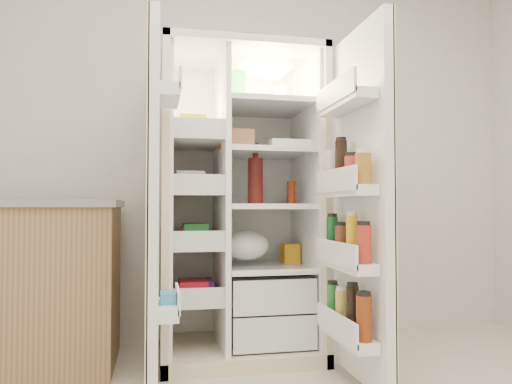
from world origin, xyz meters
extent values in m
cube|color=silver|center=(0.00, 2.00, 1.35)|extent=(4.00, 0.02, 2.70)
cube|color=beige|center=(-0.03, 1.93, 0.90)|extent=(0.92, 0.04, 1.80)
cube|color=beige|center=(-0.47, 1.60, 0.90)|extent=(0.04, 0.70, 1.80)
cube|color=beige|center=(0.41, 1.60, 0.90)|extent=(0.04, 0.70, 1.80)
cube|color=beige|center=(-0.03, 1.60, 1.78)|extent=(0.92, 0.70, 0.04)
cube|color=beige|center=(-0.03, 1.60, 0.04)|extent=(0.92, 0.70, 0.08)
cube|color=white|center=(-0.03, 1.90, 0.92)|extent=(0.84, 0.02, 1.68)
cube|color=white|center=(-0.44, 1.60, 0.92)|extent=(0.02, 0.62, 1.68)
cube|color=white|center=(0.38, 1.60, 0.92)|extent=(0.02, 0.62, 1.68)
cube|color=white|center=(-0.14, 1.60, 0.92)|extent=(0.03, 0.62, 1.68)
cube|color=white|center=(0.12, 1.58, 0.18)|extent=(0.47, 0.52, 0.19)
cube|color=white|center=(0.12, 1.58, 0.39)|extent=(0.47, 0.52, 0.19)
cube|color=#FFD18C|center=(0.12, 1.65, 1.72)|extent=(0.30, 0.30, 0.02)
cube|color=silver|center=(-0.30, 1.60, 0.35)|extent=(0.28, 0.58, 0.02)
cube|color=silver|center=(-0.30, 1.60, 0.65)|extent=(0.28, 0.58, 0.02)
cube|color=silver|center=(-0.30, 1.60, 0.95)|extent=(0.28, 0.58, 0.02)
cube|color=silver|center=(-0.30, 1.60, 1.25)|extent=(0.28, 0.58, 0.02)
cube|color=silver|center=(0.12, 1.60, 0.52)|extent=(0.49, 0.58, 0.01)
cube|color=silver|center=(0.12, 1.60, 0.88)|extent=(0.49, 0.58, 0.01)
cube|color=silver|center=(0.12, 1.60, 1.20)|extent=(0.49, 0.58, 0.02)
cube|color=silver|center=(0.12, 1.60, 1.48)|extent=(0.49, 0.58, 0.02)
cube|color=red|center=(-0.30, 1.60, 0.41)|extent=(0.16, 0.20, 0.10)
cube|color=#238132|center=(-0.30, 1.60, 0.72)|extent=(0.14, 0.18, 0.12)
cube|color=white|center=(-0.30, 1.60, 0.99)|extent=(0.20, 0.22, 0.07)
cube|color=gold|center=(-0.30, 1.60, 1.33)|extent=(0.15, 0.16, 0.14)
cube|color=#552C84|center=(-0.30, 1.60, 0.40)|extent=(0.18, 0.20, 0.09)
cube|color=#F64F2B|center=(-0.30, 1.60, 0.71)|extent=(0.14, 0.18, 0.10)
cube|color=white|center=(-0.30, 1.60, 1.02)|extent=(0.16, 0.16, 0.12)
sphere|color=orange|center=(0.00, 1.50, 0.12)|extent=(0.07, 0.07, 0.07)
sphere|color=orange|center=(0.09, 1.54, 0.12)|extent=(0.07, 0.07, 0.07)
sphere|color=orange|center=(0.19, 1.50, 0.12)|extent=(0.07, 0.07, 0.07)
sphere|color=orange|center=(0.05, 1.64, 0.12)|extent=(0.07, 0.07, 0.07)
ellipsoid|color=#3F7C29|center=(0.12, 1.60, 0.40)|extent=(0.26, 0.24, 0.11)
cylinder|color=#4F1311|center=(0.06, 1.54, 1.03)|extent=(0.09, 0.09, 0.28)
cylinder|color=maroon|center=(0.28, 1.56, 0.96)|extent=(0.05, 0.05, 0.15)
cube|color=green|center=(-0.04, 1.59, 1.59)|extent=(0.07, 0.07, 0.20)
cylinder|color=silver|center=(0.24, 1.59, 1.54)|extent=(0.12, 0.12, 0.11)
cylinder|color=#B98B2A|center=(0.09, 1.71, 1.53)|extent=(0.07, 0.07, 0.09)
cube|color=white|center=(0.27, 1.51, 1.24)|extent=(0.27, 0.11, 0.07)
cube|color=#B07046|center=(-0.06, 1.54, 1.27)|extent=(0.20, 0.11, 0.12)
ellipsoid|color=white|center=(0.01, 1.59, 0.61)|extent=(0.27, 0.24, 0.17)
cube|color=#FFAB1A|center=(0.31, 1.69, 0.59)|extent=(0.10, 0.12, 0.12)
cube|color=white|center=(-0.53, 1.05, 0.90)|extent=(0.05, 0.40, 1.72)
cube|color=beige|center=(-0.56, 1.05, 0.90)|extent=(0.01, 0.40, 1.72)
cube|color=white|center=(-0.46, 1.05, 0.40)|extent=(0.09, 0.32, 0.06)
cube|color=white|center=(-0.46, 1.05, 1.40)|extent=(0.09, 0.32, 0.06)
cube|color=#338CCC|center=(-0.46, 1.05, 0.43)|extent=(0.07, 0.12, 0.10)
cube|color=white|center=(0.47, 0.96, 0.90)|extent=(0.05, 0.58, 1.72)
cube|color=beige|center=(0.49, 0.96, 0.90)|extent=(0.01, 0.58, 1.72)
cube|color=white|center=(0.38, 0.96, 0.26)|extent=(0.11, 0.50, 0.05)
cube|color=white|center=(0.38, 0.96, 0.60)|extent=(0.11, 0.50, 0.05)
cube|color=white|center=(0.38, 0.96, 0.95)|extent=(0.11, 0.50, 0.05)
cube|color=white|center=(0.38, 0.96, 1.38)|extent=(0.11, 0.50, 0.05)
cylinder|color=maroon|center=(0.38, 0.76, 0.39)|extent=(0.07, 0.07, 0.20)
cylinder|color=black|center=(0.38, 0.89, 0.40)|extent=(0.06, 0.06, 0.22)
cylinder|color=gold|center=(0.38, 1.02, 0.38)|extent=(0.06, 0.06, 0.18)
cylinder|color=#28792E|center=(0.38, 1.15, 0.38)|extent=(0.06, 0.06, 0.19)
cylinder|color=#AC2A1C|center=(0.38, 0.76, 0.71)|extent=(0.07, 0.07, 0.17)
cylinder|color=gold|center=(0.38, 0.89, 0.73)|extent=(0.06, 0.06, 0.21)
cylinder|color=maroon|center=(0.38, 1.02, 0.70)|extent=(0.07, 0.07, 0.16)
cylinder|color=#114E20|center=(0.38, 1.15, 0.72)|extent=(0.06, 0.06, 0.20)
cylinder|color=#9D6722|center=(0.38, 0.76, 1.04)|extent=(0.07, 0.07, 0.14)
cylinder|color=#AF312D|center=(0.38, 0.89, 1.04)|extent=(0.07, 0.07, 0.14)
cylinder|color=black|center=(0.38, 1.02, 1.09)|extent=(0.06, 0.06, 0.23)
cylinder|color=beige|center=(0.38, 1.15, 1.06)|extent=(0.06, 0.06, 0.18)
cube|color=gray|center=(-1.34, 1.59, 0.90)|extent=(1.26, 0.67, 0.04)
camera|label=1|loc=(-0.52, -1.25, 0.87)|focal=34.00mm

